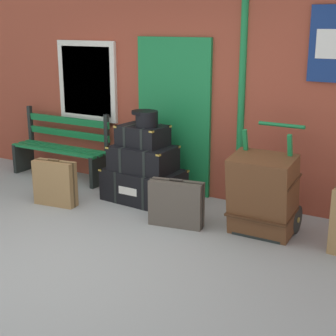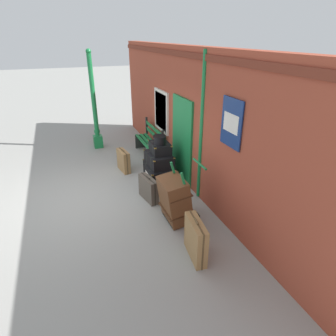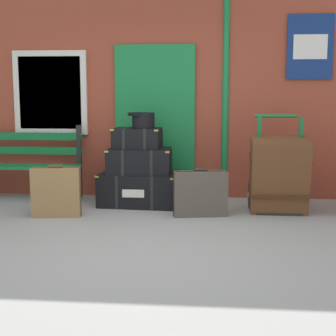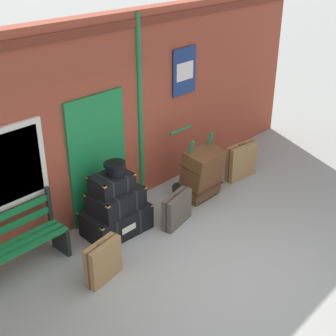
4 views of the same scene
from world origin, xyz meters
name	(u,v)px [view 1 (image 1 of 4)]	position (x,y,z in m)	size (l,w,h in m)	color
ground_plane	(63,259)	(0.00, 0.00, 0.00)	(60.00, 60.00, 0.00)	gray
brick_facade	(188,75)	(-0.01, 2.60, 1.60)	(10.40, 0.35, 3.20)	#9E422D
platform_bench	(62,148)	(-1.93, 2.16, 0.44)	(1.60, 0.43, 1.01)	#197A3D
steamer_trunk_base	(144,185)	(-0.27, 1.89, 0.21)	(1.05, 0.72, 0.43)	black
steamer_trunk_middle	(143,158)	(-0.26, 1.87, 0.58)	(0.82, 0.56, 0.33)	black
steamer_trunk_top	(143,135)	(-0.30, 1.92, 0.87)	(0.63, 0.48, 0.27)	black
round_hatbox	(146,118)	(-0.22, 1.89, 1.12)	(0.34, 0.30, 0.20)	black
porters_trolley	(267,207)	(1.48, 1.77, 0.27)	(0.71, 0.69, 1.18)	black
large_brown_trunk	(263,195)	(1.48, 1.59, 0.47)	(0.70, 0.56, 0.93)	brown
suitcase_slate	(176,204)	(0.54, 1.34, 0.27)	(0.65, 0.29, 0.58)	#51473D
suitcase_beige	(55,183)	(-1.15, 1.16, 0.29)	(0.58, 0.26, 0.62)	olive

